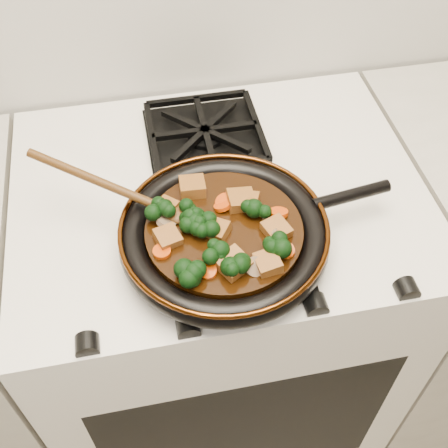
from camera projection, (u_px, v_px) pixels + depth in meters
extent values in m
cube|color=silver|center=(220.00, 315.00, 1.38)|extent=(0.76, 0.60, 0.90)
cylinder|color=black|center=(224.00, 239.00, 0.92)|extent=(0.31, 0.31, 0.01)
torus|color=black|center=(224.00, 235.00, 0.91)|extent=(0.34, 0.34, 0.04)
torus|color=#4B240A|center=(224.00, 227.00, 0.90)|extent=(0.34, 0.34, 0.01)
cylinder|color=black|center=(351.00, 195.00, 0.95)|extent=(0.14, 0.04, 0.02)
cylinder|color=black|center=(224.00, 232.00, 0.91)|extent=(0.25, 0.25, 0.02)
cube|color=brown|center=(276.00, 230.00, 0.89)|extent=(0.05, 0.05, 0.02)
cube|color=brown|center=(241.00, 201.00, 0.93)|extent=(0.05, 0.04, 0.03)
cube|color=brown|center=(233.00, 264.00, 0.84)|extent=(0.06, 0.06, 0.03)
cube|color=brown|center=(218.00, 231.00, 0.89)|extent=(0.05, 0.05, 0.03)
cube|color=brown|center=(268.00, 263.00, 0.84)|extent=(0.04, 0.04, 0.03)
cube|color=brown|center=(248.00, 202.00, 0.92)|extent=(0.05, 0.05, 0.03)
cube|color=brown|center=(166.00, 208.00, 0.92)|extent=(0.05, 0.05, 0.02)
cube|color=brown|center=(168.00, 238.00, 0.88)|extent=(0.05, 0.05, 0.02)
cube|color=brown|center=(192.00, 187.00, 0.95)|extent=(0.04, 0.05, 0.03)
cylinder|color=#C83B05|center=(223.00, 206.00, 0.92)|extent=(0.03, 0.03, 0.02)
cylinder|color=#C83B05|center=(279.00, 213.00, 0.91)|extent=(0.03, 0.03, 0.02)
cylinder|color=#C83B05|center=(286.00, 251.00, 0.86)|extent=(0.03, 0.03, 0.02)
cylinder|color=#C83B05|center=(208.00, 271.00, 0.84)|extent=(0.03, 0.03, 0.02)
cylinder|color=#C83B05|center=(225.00, 202.00, 0.93)|extent=(0.03, 0.03, 0.02)
cylinder|color=#C83B05|center=(162.00, 251.00, 0.86)|extent=(0.03, 0.03, 0.01)
cylinder|color=#7C6247|center=(281.00, 239.00, 0.88)|extent=(0.03, 0.04, 0.04)
cylinder|color=#7C6247|center=(166.00, 222.00, 0.90)|extent=(0.04, 0.04, 0.02)
cylinder|color=#7C6247|center=(255.00, 267.00, 0.84)|extent=(0.04, 0.04, 0.03)
ellipsoid|color=#492B0F|center=(176.00, 214.00, 0.91)|extent=(0.07, 0.06, 0.02)
cylinder|color=#492B0F|center=(102.00, 183.00, 0.91)|extent=(0.02, 0.02, 0.26)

